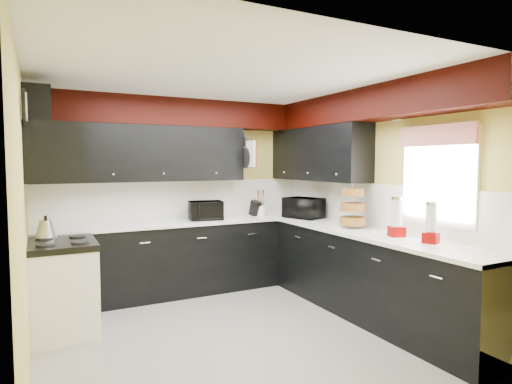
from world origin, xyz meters
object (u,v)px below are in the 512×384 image
Objects in this scene: kettle at (46,229)px; utensil_crock at (261,211)px; knife_block at (255,208)px; toaster_oven at (206,210)px; microwave at (304,208)px.

utensil_crock is at bearing 10.42° from kettle.
kettle is at bearing 178.45° from knife_block.
toaster_oven is 0.76m from knife_block.
knife_block is (-0.08, 0.02, 0.03)m from utensil_crock.
toaster_oven is 1.94m from kettle.
kettle is at bearing -169.58° from utensil_crock.
utensil_crock is at bearing 13.34° from toaster_oven.
toaster_oven reaches higher than utensil_crock.
knife_block reaches higher than utensil_crock.
toaster_oven is at bearing -176.51° from utensil_crock.
microwave is 2.36× the size of knife_block.
kettle is at bearing -156.76° from toaster_oven.
utensil_crock is at bearing 19.50° from microwave.
toaster_oven is 1.31m from microwave.
utensil_crock is 0.09m from knife_block.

